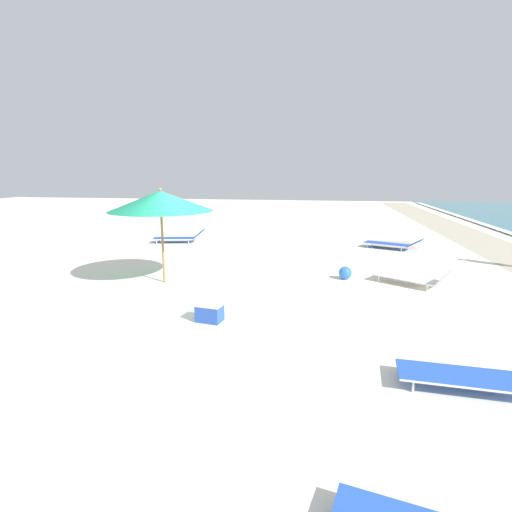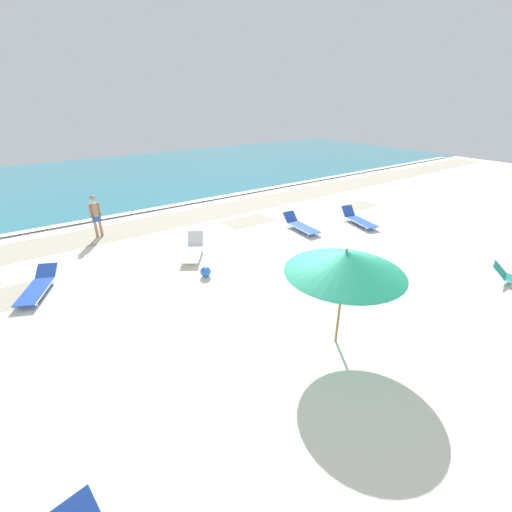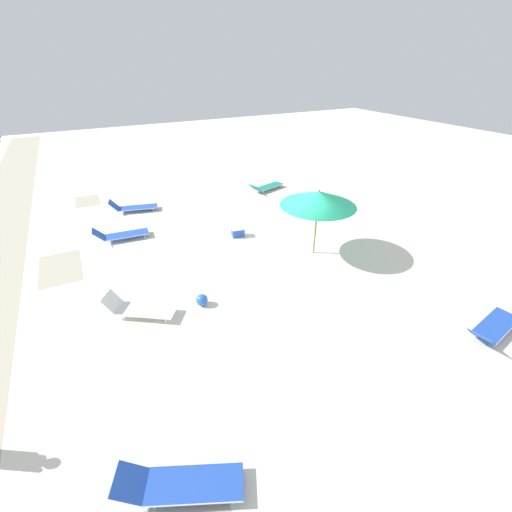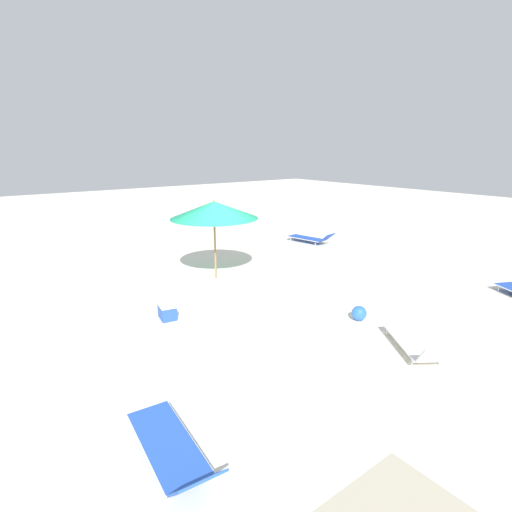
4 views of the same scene
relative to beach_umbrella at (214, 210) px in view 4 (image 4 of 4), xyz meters
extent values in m
cube|color=silver|center=(0.36, 1.26, -2.19)|extent=(60.00, 60.00, 0.16)
cylinder|color=#9E7547|center=(0.00, 0.00, -1.05)|extent=(0.06, 0.06, 2.12)
cone|color=#1E936B|center=(0.00, 0.00, 0.01)|extent=(2.62, 2.62, 0.51)
cylinder|color=#166E50|center=(0.00, 0.00, -0.24)|extent=(2.54, 2.54, 0.01)
sphere|color=#9E7547|center=(0.00, 0.00, 0.29)|extent=(0.07, 0.07, 0.07)
cylinder|color=silver|center=(-5.69, 5.80, -2.03)|extent=(0.03, 0.03, 0.16)
cube|color=blue|center=(-5.61, -1.83, -1.93)|extent=(0.88, 1.72, 0.03)
cylinder|color=silver|center=(-5.91, -1.88, -1.93)|extent=(0.32, 1.61, 0.03)
cylinder|color=silver|center=(-5.32, -1.77, -1.93)|extent=(0.32, 1.61, 0.03)
cube|color=blue|center=(-5.80, -0.81, -1.76)|extent=(0.64, 0.53, 0.38)
cylinder|color=silver|center=(-5.75, -2.50, -2.03)|extent=(0.03, 0.03, 0.16)
cylinder|color=silver|center=(-5.25, -2.41, -2.03)|extent=(0.03, 0.03, 0.16)
cylinder|color=silver|center=(-5.98, -1.24, -2.03)|extent=(0.03, 0.03, 0.16)
cylinder|color=silver|center=(-5.48, -1.15, -2.03)|extent=(0.03, 0.03, 0.16)
cube|color=blue|center=(4.36, 5.90, -1.93)|extent=(0.75, 1.69, 0.03)
cylinder|color=silver|center=(4.06, 5.93, -1.93)|extent=(0.18, 1.64, 0.03)
cylinder|color=silver|center=(4.66, 5.87, -1.93)|extent=(0.18, 1.64, 0.03)
cube|color=blue|center=(4.45, 6.91, -1.74)|extent=(0.61, 0.46, 0.41)
cylinder|color=silver|center=(4.05, 5.28, -2.03)|extent=(0.03, 0.03, 0.16)
cylinder|color=silver|center=(4.55, 5.24, -2.03)|extent=(0.03, 0.03, 0.16)
cylinder|color=silver|center=(4.16, 6.56, -2.03)|extent=(0.03, 0.03, 0.16)
cylinder|color=silver|center=(4.67, 6.51, -2.03)|extent=(0.03, 0.03, 0.16)
cube|color=white|center=(-0.76, 6.22, -1.93)|extent=(1.40, 1.67, 0.03)
cylinder|color=silver|center=(-1.01, 6.38, -1.93)|extent=(0.92, 1.35, 0.03)
cylinder|color=silver|center=(-0.51, 6.05, -1.93)|extent=(0.92, 1.35, 0.03)
cube|color=white|center=(-0.22, 7.02, -1.71)|extent=(0.67, 0.61, 0.46)
cylinder|color=silver|center=(-1.32, 5.84, -2.03)|extent=(0.03, 0.03, 0.16)
cylinder|color=silver|center=(-0.90, 5.56, -2.03)|extent=(0.03, 0.03, 0.16)
cylinder|color=silver|center=(-0.62, 6.88, -2.03)|extent=(0.03, 0.03, 0.16)
cylinder|color=silver|center=(-0.20, 6.59, -2.03)|extent=(0.03, 0.03, 0.16)
sphere|color=blue|center=(-1.02, 4.69, -1.94)|extent=(0.35, 0.35, 0.35)
cube|color=blue|center=(2.50, 1.91, -1.95)|extent=(0.42, 0.53, 0.32)
cube|color=white|center=(2.50, 1.91, -1.76)|extent=(0.44, 0.56, 0.05)
camera|label=1|loc=(9.59, 3.93, 0.76)|focal=28.00mm
camera|label=2|loc=(-5.35, -4.25, 3.23)|focal=24.00mm
camera|label=3|loc=(-8.76, 6.95, 4.20)|focal=24.00mm
camera|label=4|loc=(6.07, 10.11, 1.78)|focal=28.00mm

